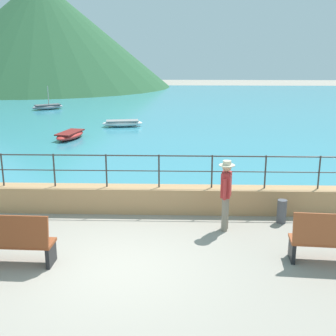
{
  "coord_description": "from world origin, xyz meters",
  "views": [
    {
      "loc": [
        1.3,
        -7.86,
        4.24
      ],
      "look_at": [
        0.93,
        3.7,
        1.1
      ],
      "focal_mm": 45.98,
      "sensor_mm": 36.0,
      "label": 1
    }
  ],
  "objects_px": {
    "person_walking": "(226,192)",
    "boat_1": "(48,107)",
    "bench_main": "(10,240)",
    "boat_2": "(70,135)",
    "boat_3": "(122,123)",
    "bollard": "(282,211)",
    "bench_far": "(334,239)"
  },
  "relations": [
    {
      "from": "bench_main",
      "to": "boat_2",
      "type": "xyz_separation_m",
      "value": [
        -2.06,
        12.87,
        -0.3
      ]
    },
    {
      "from": "person_walking",
      "to": "boat_1",
      "type": "distance_m",
      "value": 24.66
    },
    {
      "from": "boat_1",
      "to": "bollard",
      "type": "bearing_deg",
      "value": -59.66
    },
    {
      "from": "bollard",
      "to": "boat_1",
      "type": "distance_m",
      "value": 24.94
    },
    {
      "from": "boat_2",
      "to": "bollard",
      "type": "bearing_deg",
      "value": -52.14
    },
    {
      "from": "bench_main",
      "to": "bollard",
      "type": "relative_size",
      "value": 2.82
    },
    {
      "from": "boat_2",
      "to": "boat_3",
      "type": "relative_size",
      "value": 1.01
    },
    {
      "from": "bench_far",
      "to": "person_walking",
      "type": "relative_size",
      "value": 0.99
    },
    {
      "from": "boat_2",
      "to": "bench_main",
      "type": "bearing_deg",
      "value": -80.89
    },
    {
      "from": "person_walking",
      "to": "boat_1",
      "type": "height_order",
      "value": "boat_1"
    },
    {
      "from": "person_walking",
      "to": "bollard",
      "type": "distance_m",
      "value": 1.7
    },
    {
      "from": "bench_main",
      "to": "boat_1",
      "type": "distance_m",
      "value": 24.88
    },
    {
      "from": "boat_1",
      "to": "boat_2",
      "type": "height_order",
      "value": "boat_1"
    },
    {
      "from": "bollard",
      "to": "boat_3",
      "type": "relative_size",
      "value": 0.25
    },
    {
      "from": "bench_main",
      "to": "bench_far",
      "type": "relative_size",
      "value": 0.99
    },
    {
      "from": "boat_1",
      "to": "boat_2",
      "type": "distance_m",
      "value": 12.0
    },
    {
      "from": "bench_main",
      "to": "bench_far",
      "type": "height_order",
      "value": "same"
    },
    {
      "from": "person_walking",
      "to": "bollard",
      "type": "height_order",
      "value": "person_walking"
    },
    {
      "from": "bollard",
      "to": "boat_1",
      "type": "xyz_separation_m",
      "value": [
        -12.59,
        21.52,
        -0.04
      ]
    },
    {
      "from": "bench_main",
      "to": "boat_3",
      "type": "bearing_deg",
      "value": 89.89
    },
    {
      "from": "boat_1",
      "to": "boat_3",
      "type": "xyz_separation_m",
      "value": [
        6.61,
        -7.42,
        -0.0
      ]
    },
    {
      "from": "boat_3",
      "to": "boat_2",
      "type": "bearing_deg",
      "value": -119.5
    },
    {
      "from": "person_walking",
      "to": "bollard",
      "type": "xyz_separation_m",
      "value": [
        1.49,
        0.49,
        -0.67
      ]
    },
    {
      "from": "bench_main",
      "to": "boat_3",
      "type": "xyz_separation_m",
      "value": [
        0.03,
        16.58,
        -0.3
      ]
    },
    {
      "from": "bollard",
      "to": "bench_far",
      "type": "bearing_deg",
      "value": -76.05
    },
    {
      "from": "boat_2",
      "to": "boat_1",
      "type": "bearing_deg",
      "value": 112.08
    },
    {
      "from": "bollard",
      "to": "boat_2",
      "type": "distance_m",
      "value": 13.17
    },
    {
      "from": "bench_far",
      "to": "boat_2",
      "type": "bearing_deg",
      "value": 124.41
    },
    {
      "from": "bench_main",
      "to": "boat_1",
      "type": "relative_size",
      "value": 0.71
    },
    {
      "from": "bench_main",
      "to": "boat_3",
      "type": "distance_m",
      "value": 16.58
    },
    {
      "from": "boat_3",
      "to": "bench_main",
      "type": "bearing_deg",
      "value": -90.11
    },
    {
      "from": "bench_main",
      "to": "person_walking",
      "type": "bearing_deg",
      "value": 23.64
    }
  ]
}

